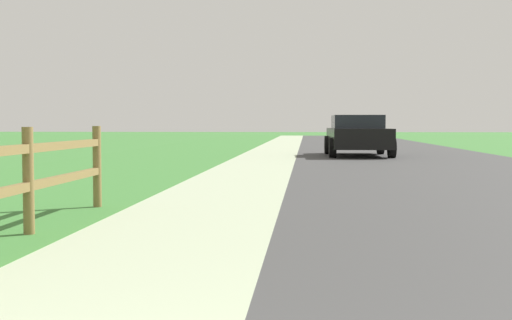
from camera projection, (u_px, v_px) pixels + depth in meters
ground_plane at (298, 152)px, 25.69m from camera, size 120.00×120.00×0.00m
road_asphalt at (384, 150)px, 27.41m from camera, size 7.00×66.00×0.01m
curb_concrete at (227, 150)px, 27.91m from camera, size 6.00×66.00×0.01m
grass_verge at (191, 150)px, 28.02m from camera, size 5.00×66.00×0.00m
parked_suv_black at (358, 135)px, 22.86m from camera, size 2.21×4.33×1.39m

